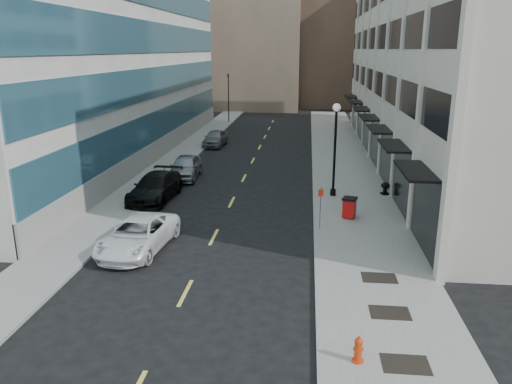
% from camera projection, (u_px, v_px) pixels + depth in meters
% --- Properties ---
extents(ground, '(160.00, 160.00, 0.00)m').
position_uv_depth(ground, '(172.00, 320.00, 17.39)').
color(ground, black).
rests_on(ground, ground).
extents(sidewalk_right, '(5.00, 80.00, 0.15)m').
position_uv_depth(sidewalk_right, '(348.00, 180.00, 35.75)').
color(sidewalk_right, gray).
rests_on(sidewalk_right, ground).
extents(sidewalk_left, '(3.00, 80.00, 0.15)m').
position_uv_depth(sidewalk_left, '(157.00, 175.00, 37.13)').
color(sidewalk_left, gray).
rests_on(sidewalk_left, ground).
extents(building_right, '(15.30, 46.50, 18.25)m').
position_uv_depth(building_right, '(469.00, 50.00, 39.04)').
color(building_right, beige).
rests_on(building_right, ground).
extents(building_left, '(16.14, 46.00, 20.00)m').
position_uv_depth(building_left, '(66.00, 38.00, 42.03)').
color(building_left, white).
rests_on(building_left, ground).
extents(skyline_tan_near, '(14.00, 18.00, 28.00)m').
position_uv_depth(skyline_tan_near, '(256.00, 17.00, 78.94)').
color(skyline_tan_near, '#876C58').
rests_on(skyline_tan_near, ground).
extents(skyline_tan_far, '(12.00, 14.00, 22.00)m').
position_uv_depth(skyline_tan_far, '(207.00, 38.00, 90.32)').
color(skyline_tan_far, '#876C58').
rests_on(skyline_tan_far, ground).
extents(skyline_stone, '(10.00, 14.00, 20.00)m').
position_uv_depth(skyline_stone, '(399.00, 43.00, 75.96)').
color(skyline_stone, beige).
rests_on(skyline_stone, ground).
extents(grate_near, '(1.40, 1.00, 0.01)m').
position_uv_depth(grate_near, '(405.00, 364.00, 14.68)').
color(grate_near, black).
rests_on(grate_near, sidewalk_right).
extents(grate_mid, '(1.40, 1.00, 0.01)m').
position_uv_depth(grate_mid, '(390.00, 313.00, 17.55)').
color(grate_mid, black).
rests_on(grate_mid, sidewalk_right).
extents(grate_far, '(1.40, 1.00, 0.01)m').
position_uv_depth(grate_far, '(379.00, 278.00, 20.23)').
color(grate_far, black).
rests_on(grate_far, sidewalk_right).
extents(road_centerline, '(0.15, 68.20, 0.01)m').
position_uv_depth(road_centerline, '(238.00, 189.00, 33.64)').
color(road_centerline, '#D8CC4C').
rests_on(road_centerline, ground).
extents(traffic_signal, '(0.66, 0.66, 6.98)m').
position_uv_depth(traffic_signal, '(228.00, 77.00, 62.25)').
color(traffic_signal, black).
rests_on(traffic_signal, ground).
extents(car_white_van, '(3.00, 5.61, 1.50)m').
position_uv_depth(car_white_van, '(138.00, 235.00, 23.24)').
color(car_white_van, white).
rests_on(car_white_van, ground).
extents(car_black_pickup, '(2.59, 5.71, 1.62)m').
position_uv_depth(car_black_pickup, '(155.00, 187.00, 31.03)').
color(car_black_pickup, black).
rests_on(car_black_pickup, ground).
extents(car_silver_sedan, '(2.21, 4.97, 1.66)m').
position_uv_depth(car_silver_sedan, '(185.00, 167.00, 36.30)').
color(car_silver_sedan, gray).
rests_on(car_silver_sedan, ground).
extents(car_grey_sedan, '(2.08, 4.68, 1.56)m').
position_uv_depth(car_grey_sedan, '(215.00, 138.00, 48.34)').
color(car_grey_sedan, slate).
rests_on(car_grey_sedan, ground).
extents(fire_hydrant, '(0.34, 0.34, 0.84)m').
position_uv_depth(fire_hydrant, '(358.00, 349.00, 14.71)').
color(fire_hydrant, '#EF3B10').
rests_on(fire_hydrant, sidewalk_right).
extents(trash_bin, '(0.90, 0.90, 1.16)m').
position_uv_depth(trash_bin, '(349.00, 207.00, 27.28)').
color(trash_bin, red).
rests_on(trash_bin, sidewalk_right).
extents(lamppost, '(0.49, 0.49, 5.92)m').
position_uv_depth(lamppost, '(335.00, 141.00, 30.70)').
color(lamppost, black).
rests_on(lamppost, sidewalk_right).
extents(sign_post, '(0.27, 0.08, 2.27)m').
position_uv_depth(sign_post, '(321.00, 202.00, 25.36)').
color(sign_post, slate).
rests_on(sign_post, sidewalk_right).
extents(urn_planter, '(0.57, 0.57, 0.79)m').
position_uv_depth(urn_planter, '(385.00, 187.00, 31.72)').
color(urn_planter, black).
rests_on(urn_planter, sidewalk_right).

